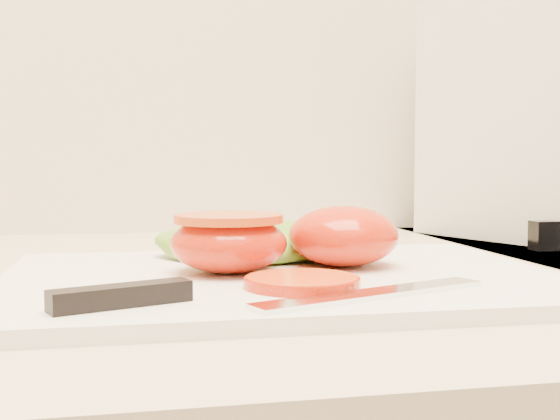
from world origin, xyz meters
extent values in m
cube|color=beige|center=(0.00, 1.68, 0.92)|extent=(3.92, 0.65, 0.03)
cube|color=white|center=(-0.07, 1.59, 0.94)|extent=(0.40, 0.29, 0.01)
ellipsoid|color=red|center=(-0.02, 1.61, 0.96)|extent=(0.08, 0.08, 0.05)
ellipsoid|color=red|center=(-0.11, 1.60, 0.96)|extent=(0.08, 0.08, 0.04)
cylinder|color=red|center=(-0.11, 1.60, 0.98)|extent=(0.08, 0.08, 0.01)
cylinder|color=orange|center=(-0.07, 1.53, 0.94)|extent=(0.07, 0.07, 0.01)
ellipsoid|color=olive|center=(-0.09, 1.67, 0.95)|extent=(0.18, 0.15, 0.03)
ellipsoid|color=olive|center=(-0.04, 1.68, 0.95)|extent=(0.14, 0.13, 0.03)
cube|color=silver|center=(-0.04, 1.49, 0.94)|extent=(0.16, 0.08, 0.00)
cube|color=black|center=(-0.19, 1.49, 0.95)|extent=(0.08, 0.04, 0.01)
cube|color=silver|center=(0.31, 1.85, 1.08)|extent=(0.28, 0.31, 0.30)
camera|label=1|loc=(-0.18, 1.10, 1.02)|focal=45.00mm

